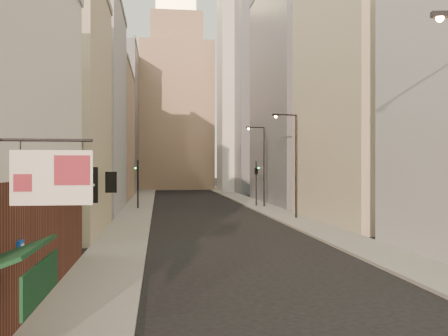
# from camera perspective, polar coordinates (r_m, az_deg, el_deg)

# --- Properties ---
(sidewalk_left) EXTENTS (3.00, 140.00, 0.15)m
(sidewalk_left) POSITION_cam_1_polar(r_m,az_deg,el_deg) (62.50, -9.41, -3.76)
(sidewalk_left) COLOR gray
(sidewalk_left) RESTS_ON ground
(sidewalk_right) EXTENTS (3.00, 140.00, 0.15)m
(sidewalk_right) POSITION_cam_1_polar(r_m,az_deg,el_deg) (63.41, 2.44, -3.70)
(sidewalk_right) COLOR gray
(sidewalk_right) RESTS_ON ground
(left_bldg_beige) EXTENTS (8.00, 12.00, 16.00)m
(left_bldg_beige) POSITION_cam_1_polar(r_m,az_deg,el_deg) (34.37, -20.35, 6.23)
(left_bldg_beige) COLOR tan
(left_bldg_beige) RESTS_ON ground
(left_bldg_grey) EXTENTS (8.00, 16.00, 20.00)m
(left_bldg_grey) POSITION_cam_1_polar(r_m,az_deg,el_deg) (50.22, -16.25, 6.61)
(left_bldg_grey) COLOR #999A9F
(left_bldg_grey) RESTS_ON ground
(left_bldg_tan) EXTENTS (8.00, 18.00, 17.00)m
(left_bldg_tan) POSITION_cam_1_polar(r_m,az_deg,el_deg) (67.87, -13.92, 3.67)
(left_bldg_tan) COLOR #9F8167
(left_bldg_tan) RESTS_ON ground
(left_bldg_wingrid) EXTENTS (8.00, 20.00, 24.00)m
(left_bldg_wingrid) POSITION_cam_1_polar(r_m,az_deg,el_deg) (87.98, -12.45, 5.16)
(left_bldg_wingrid) COLOR gray
(left_bldg_wingrid) RESTS_ON ground
(right_bldg_beige) EXTENTS (8.00, 16.00, 20.00)m
(right_bldg_beige) POSITION_cam_1_polar(r_m,az_deg,el_deg) (41.14, 16.24, 8.04)
(right_bldg_beige) COLOR tan
(right_bldg_beige) RESTS_ON ground
(right_bldg_wingrid) EXTENTS (8.00, 20.00, 26.00)m
(right_bldg_wingrid) POSITION_cam_1_polar(r_m,az_deg,el_deg) (60.23, 8.49, 8.42)
(right_bldg_wingrid) COLOR gray
(right_bldg_wingrid) RESTS_ON ground
(highrise) EXTENTS (21.00, 23.00, 51.20)m
(highrise) POSITION_cam_1_polar(r_m,az_deg,el_deg) (90.74, 7.24, 13.75)
(highrise) COLOR gray
(highrise) RESTS_ON ground
(clock_tower) EXTENTS (14.00, 14.00, 44.90)m
(clock_tower) POSITION_cam_1_polar(r_m,az_deg,el_deg) (100.26, -5.51, 7.79)
(clock_tower) COLOR #9F8167
(clock_tower) RESTS_ON ground
(white_tower) EXTENTS (8.00, 8.00, 41.50)m
(white_tower) POSITION_cam_1_polar(r_m,az_deg,el_deg) (87.68, 2.11, 9.53)
(white_tower) COLOR silver
(white_tower) RESTS_ON ground
(streetlamp_mid) EXTENTS (2.22, 0.73, 8.63)m
(streetlamp_mid) POSITION_cam_1_polar(r_m,az_deg,el_deg) (41.20, 7.99, 0.96)
(streetlamp_mid) COLOR black
(streetlamp_mid) RESTS_ON ground
(streetlamp_far) EXTENTS (2.16, 0.85, 8.52)m
(streetlamp_far) POSITION_cam_1_polar(r_m,az_deg,el_deg) (52.65, 4.41, 0.72)
(streetlamp_far) COLOR black
(streetlamp_far) RESTS_ON ground
(traffic_light_left) EXTENTS (0.55, 0.43, 5.00)m
(traffic_light_left) POSITION_cam_1_polar(r_m,az_deg,el_deg) (51.06, -9.82, -0.97)
(traffic_light_left) COLOR black
(traffic_light_left) RESTS_ON ground
(traffic_light_right) EXTENTS (0.65, 0.65, 5.00)m
(traffic_light_right) POSITION_cam_1_polar(r_m,az_deg,el_deg) (53.69, 3.71, -0.33)
(traffic_light_right) COLOR black
(traffic_light_right) RESTS_ON ground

